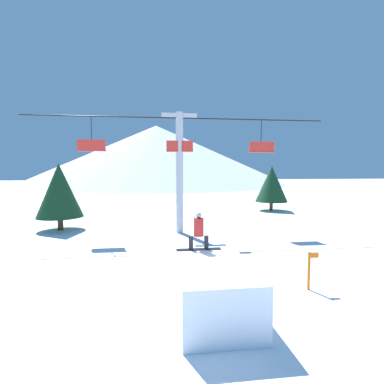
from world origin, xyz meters
TOP-DOWN VIEW (x-y plane):
  - ground_plane at (0.00, 0.00)m, footprint 220.00×220.00m
  - mountain_ridge at (0.00, 82.82)m, footprint 76.37×76.37m
  - snow_ramp at (0.78, 0.77)m, footprint 2.25×3.92m
  - snowboarder at (0.58, 2.34)m, footprint 1.59×0.35m
  - chairlift at (0.80, 12.51)m, footprint 20.44×0.50m
  - pine_tree_near at (-7.74, 14.55)m, footprint 3.27×3.27m
  - pine_tree_far at (11.42, 22.25)m, footprint 3.37×3.37m
  - trail_marker at (4.67, 2.09)m, footprint 0.41×0.10m

SIDE VIEW (x-z plane):
  - ground_plane at x=0.00m, z-range 0.00..0.00m
  - trail_marker at x=4.67m, z-range 0.05..1.47m
  - snow_ramp at x=0.78m, z-range 0.00..1.58m
  - snowboarder at x=0.58m, z-range 1.57..2.91m
  - pine_tree_far at x=11.42m, z-range 0.47..5.19m
  - pine_tree_near at x=-7.74m, z-range 0.46..5.30m
  - chairlift at x=0.80m, z-range 0.69..8.96m
  - mountain_ridge at x=0.00m, z-range 0.00..17.16m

